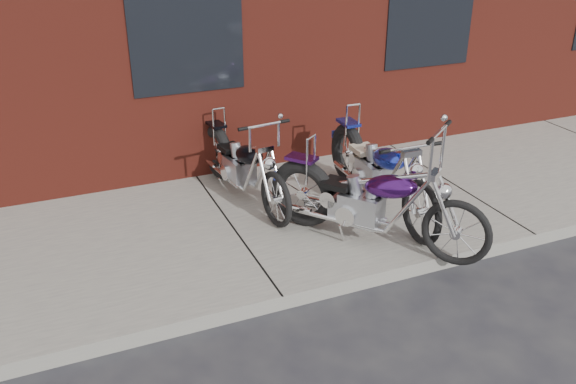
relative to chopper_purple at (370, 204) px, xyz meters
name	(u,v)px	position (x,y,z in m)	size (l,w,h in m)	color
ground	(283,310)	(-1.23, -0.59, -0.59)	(120.00, 120.00, 0.00)	#24242C
sidewalk	(232,231)	(-1.23, 0.91, -0.52)	(22.00, 3.00, 0.15)	slate
chopper_purple	(370,204)	(0.00, 0.00, 0.00)	(1.58, 2.00, 1.37)	black
chopper_blue	(378,173)	(0.52, 0.70, 0.00)	(0.60, 2.45, 1.06)	black
chopper_third	(242,167)	(-0.86, 1.55, -0.04)	(0.55, 2.22, 1.13)	black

